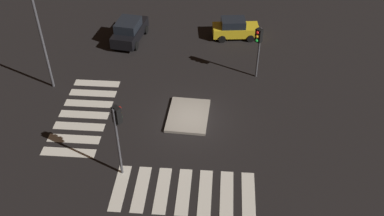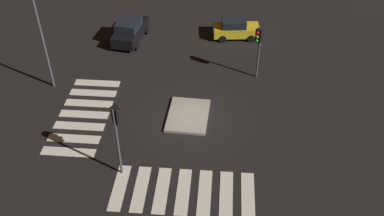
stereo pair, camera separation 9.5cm
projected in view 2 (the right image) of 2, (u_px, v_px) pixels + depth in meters
ground_plane at (192, 120)px, 27.89m from camera, size 80.00×80.00×0.00m
traffic_island at (188, 115)px, 28.11m from camera, size 3.54×2.73×0.18m
car_black at (130, 30)px, 35.02m from camera, size 4.48×2.49×1.87m
car_yellow at (236, 29)px, 35.48m from camera, size 2.09×3.89×1.64m
traffic_light_east at (117, 125)px, 22.31m from camera, size 0.53×0.54×4.59m
traffic_light_west at (259, 42)px, 29.68m from camera, size 0.53×0.54×3.92m
street_lamp at (37, 18)px, 27.42m from camera, size 0.56×0.56×7.76m
crosswalk_near at (84, 114)px, 28.33m from camera, size 7.60×3.20×0.02m
crosswalk_side at (183, 191)px, 23.36m from camera, size 3.20×7.60×0.02m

